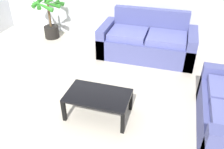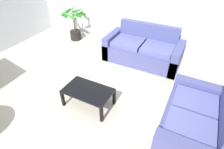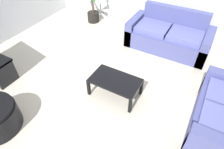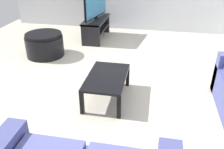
% 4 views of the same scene
% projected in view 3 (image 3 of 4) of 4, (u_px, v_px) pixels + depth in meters
% --- Properties ---
extents(ground_plane, '(6.60, 6.60, 0.00)m').
position_uv_depth(ground_plane, '(89.00, 95.00, 3.66)').
color(ground_plane, beige).
extents(couch_main, '(1.91, 0.90, 0.90)m').
position_uv_depth(couch_main, '(168.00, 37.00, 4.64)').
color(couch_main, '#4C518C').
rests_on(couch_main, ground).
extents(coffee_table, '(0.90, 0.54, 0.37)m').
position_uv_depth(coffee_table, '(115.00, 82.00, 3.47)').
color(coffee_table, black).
rests_on(coffee_table, ground).
extents(potted_palm, '(0.79, 0.74, 1.01)m').
position_uv_depth(potted_palm, '(93.00, 4.00, 5.52)').
color(potted_palm, black).
rests_on(potted_palm, ground).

